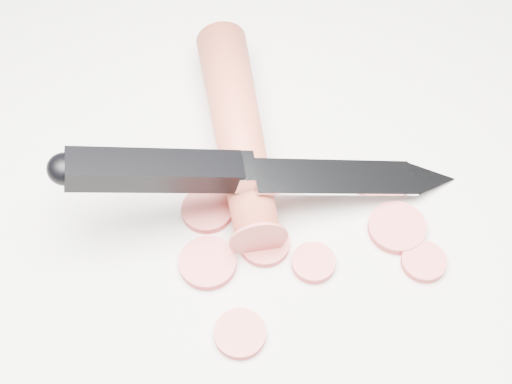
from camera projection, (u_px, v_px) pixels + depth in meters
ground at (264, 199)px, 0.50m from camera, size 2.40×2.40×0.00m
carrot at (238, 130)px, 0.51m from camera, size 0.11×0.18×0.03m
carrot_slice_0 at (240, 334)px, 0.44m from camera, size 0.03×0.03×0.01m
carrot_slice_1 at (208, 263)px, 0.47m from camera, size 0.04×0.04×0.01m
carrot_slice_2 at (397, 228)px, 0.49m from camera, size 0.04×0.04×0.01m
carrot_slice_3 at (265, 243)px, 0.48m from camera, size 0.03×0.03×0.01m
carrot_slice_4 at (424, 262)px, 0.47m from camera, size 0.03×0.03×0.01m
carrot_slice_5 at (207, 210)px, 0.49m from camera, size 0.04×0.04×0.01m
carrot_slice_6 at (313, 263)px, 0.47m from camera, size 0.03×0.03×0.01m
kitchen_knife at (268, 169)px, 0.47m from camera, size 0.26×0.15×0.08m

